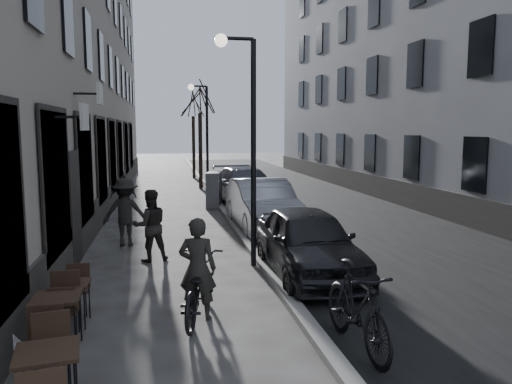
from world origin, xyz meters
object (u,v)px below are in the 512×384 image
object	(u,v)px
car_mid	(263,205)
car_far	(245,186)
bistro_set_a	(48,378)
moped	(357,308)
bistro_set_c	(71,299)
streetlamp_far	(203,127)
sign_board	(13,323)
pedestrian_far	(123,197)
tree_far	(193,104)
utility_cabinet	(214,190)
bicycle	(198,288)
streetlamp_near	(246,125)
pedestrian_mid	(125,212)
car_near	(308,242)
pedestrian_near	(150,225)
tree_near	(200,98)
bistro_set_b	(57,317)

from	to	relation	value
car_mid	car_far	xyz separation A→B (m)	(0.34, 5.42, -0.02)
bistro_set_a	moped	distance (m)	3.98
bistro_set_c	streetlamp_far	bearing A→B (deg)	78.38
sign_board	pedestrian_far	size ratio (longest dim) A/B	0.77
bistro_set_c	tree_far	bearing A→B (deg)	82.78
streetlamp_far	utility_cabinet	xyz separation A→B (m)	(0.11, -3.50, -2.46)
car_mid	sign_board	bearing A→B (deg)	-124.13
bicycle	pedestrian_far	bearing A→B (deg)	-64.50
streetlamp_near	pedestrian_mid	world-z (taller)	streetlamp_near
sign_board	car_near	distance (m)	5.83
streetlamp_far	pedestrian_near	size ratio (longest dim) A/B	3.01
sign_board	moped	world-z (taller)	moped
pedestrian_far	car_far	bearing A→B (deg)	32.75
streetlamp_far	pedestrian_near	bearing A→B (deg)	-100.79
streetlamp_near	pedestrian_mid	bearing A→B (deg)	138.47
tree_near	utility_cabinet	size ratio (longest dim) A/B	4.05
bistro_set_b	bistro_set_c	world-z (taller)	bistro_set_b
streetlamp_far	car_near	size ratio (longest dim) A/B	1.21
pedestrian_mid	car_mid	size ratio (longest dim) A/B	0.39
streetlamp_far	pedestrian_far	bearing A→B (deg)	-121.21
bistro_set_b	car_far	size ratio (longest dim) A/B	0.31
streetlamp_near	streetlamp_far	size ratio (longest dim) A/B	1.00
tree_near	bistro_set_c	distance (m)	18.71
streetlamp_far	pedestrian_far	size ratio (longest dim) A/B	3.38
tree_far	bicycle	world-z (taller)	tree_far
bistro_set_a	bistro_set_b	size ratio (longest dim) A/B	1.02
car_far	pedestrian_far	bearing A→B (deg)	-156.03
pedestrian_far	car_mid	bearing A→B (deg)	-29.01
bicycle	car_far	bearing A→B (deg)	-88.31
tree_near	bistro_set_b	world-z (taller)	tree_near
bistro_set_c	utility_cabinet	distance (m)	11.91
tree_far	bistro_set_c	xyz separation A→B (m)	(-3.33, -23.91, -4.24)
pedestrian_far	car_far	xyz separation A→B (m)	(4.71, 2.69, -0.00)
bistro_set_c	car_mid	xyz separation A→B (m)	(4.43, 6.91, 0.35)
car_near	moped	distance (m)	3.64
bistro_set_a	car_near	world-z (taller)	car_near
bistro_set_c	pedestrian_near	size ratio (longest dim) A/B	0.82
pedestrian_far	pedestrian_near	bearing A→B (deg)	-76.83
utility_cabinet	tree_near	bearing A→B (deg)	103.80
bistro_set_c	utility_cabinet	bearing A→B (deg)	74.24
streetlamp_far	pedestrian_mid	bearing A→B (deg)	-106.49
tree_far	utility_cabinet	xyz separation A→B (m)	(0.04, -12.50, -3.96)
streetlamp_near	moped	distance (m)	5.30
bistro_set_c	pedestrian_far	xyz separation A→B (m)	(0.07, 9.64, 0.33)
bistro_set_b	car_near	bearing A→B (deg)	31.36
pedestrian_near	pedestrian_mid	distance (m)	1.81
bistro_set_b	car_mid	world-z (taller)	car_mid
bicycle	car_far	distance (m)	12.73
pedestrian_far	car_near	xyz separation A→B (m)	(4.37, -7.68, -0.03)
utility_cabinet	car_near	size ratio (longest dim) A/B	0.33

